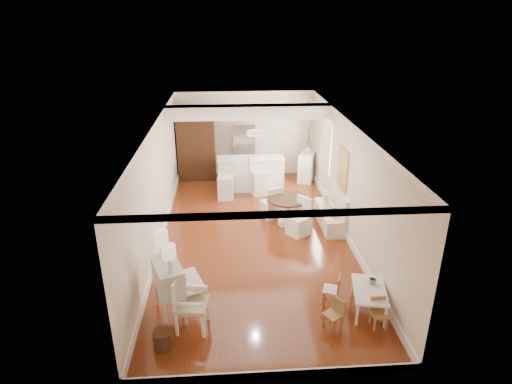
{
  "coord_description": "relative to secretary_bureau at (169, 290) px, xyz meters",
  "views": [
    {
      "loc": [
        -0.6,
        -9.28,
        5.07
      ],
      "look_at": [
        0.07,
        0.3,
        1.06
      ],
      "focal_mm": 30.0,
      "sensor_mm": 36.0,
      "label": 1
    }
  ],
  "objects": [
    {
      "name": "pencil_cup",
      "position": [
        3.7,
        0.04,
        -0.02
      ],
      "size": [
        0.15,
        0.15,
        0.1
      ],
      "primitive_type": "imported",
      "rotation": [
        0.0,
        0.0,
        0.19
      ],
      "color": "#549059",
      "rests_on": "kids_table"
    },
    {
      "name": "bar_stool_left",
      "position": [
        1.02,
        5.26,
        0.01
      ],
      "size": [
        0.47,
        0.47,
        1.11
      ],
      "primitive_type": "cube",
      "rotation": [
        0.0,
        0.0,
        -0.07
      ],
      "color": "silver",
      "rests_on": "ground"
    },
    {
      "name": "kids_table",
      "position": [
        3.6,
        -0.13,
        -0.31
      ],
      "size": [
        0.75,
        1.05,
        0.48
      ],
      "primitive_type": "cube",
      "rotation": [
        0.0,
        0.0,
        -0.2
      ],
      "color": "white",
      "rests_on": "ground"
    },
    {
      "name": "wicker_basket",
      "position": [
        -0.03,
        -0.82,
        -0.39
      ],
      "size": [
        0.42,
        0.42,
        0.32
      ],
      "primitive_type": "cylinder",
      "rotation": [
        0.0,
        0.0,
        -0.41
      ],
      "color": "#4A2B17",
      "rests_on": "ground"
    },
    {
      "name": "kids_chair_b",
      "position": [
        2.97,
        0.15,
        -0.23
      ],
      "size": [
        0.39,
        0.39,
        0.63
      ],
      "primitive_type": "cube",
      "rotation": [
        0.0,
        0.0,
        -1.93
      ],
      "color": "olive",
      "rests_on": "ground"
    },
    {
      "name": "gustavian_armchair",
      "position": [
        0.42,
        -0.36,
        -0.04
      ],
      "size": [
        0.66,
        0.66,
        1.01
      ],
      "primitive_type": "cube",
      "rotation": [
        0.0,
        0.0,
        1.42
      ],
      "color": "white",
      "rests_on": "ground"
    },
    {
      "name": "fridge",
      "position": [
        2.0,
        7.02,
        0.35
      ],
      "size": [
        0.75,
        0.65,
        1.8
      ],
      "primitive_type": "imported",
      "color": "silver",
      "rests_on": "ground"
    },
    {
      "name": "secretary_bureau",
      "position": [
        0.0,
        0.0,
        0.0
      ],
      "size": [
        1.1,
        1.11,
        1.09
      ],
      "primitive_type": "cube",
      "rotation": [
        0.0,
        0.0,
        0.35
      ],
      "color": "silver",
      "rests_on": "ground"
    },
    {
      "name": "kids_chair_a",
      "position": [
        2.84,
        -0.53,
        -0.26
      ],
      "size": [
        0.38,
        0.38,
        0.57
      ],
      "primitive_type": "cube",
      "rotation": [
        0.0,
        0.0,
        -1.0
      ],
      "color": "#9B7946",
      "rests_on": "ground"
    },
    {
      "name": "slip_chair_far",
      "position": [
        2.23,
        3.94,
        -0.09
      ],
      "size": [
        0.57,
        0.58,
        0.91
      ],
      "primitive_type": "cube",
      "rotation": [
        0.0,
        0.0,
        -2.74
      ],
      "color": "white",
      "rests_on": "ground"
    },
    {
      "name": "sideboard",
      "position": [
        3.7,
        6.68,
        -0.07
      ],
      "size": [
        0.76,
        1.08,
        0.94
      ],
      "primitive_type": "cube",
      "rotation": [
        0.0,
        0.0,
        -0.37
      ],
      "color": "silver",
      "rests_on": "ground"
    },
    {
      "name": "kids_chair_c",
      "position": [
        3.65,
        -0.57,
        -0.27
      ],
      "size": [
        0.28,
        0.28,
        0.56
      ],
      "primitive_type": "cube",
      "rotation": [
        0.0,
        0.0,
        0.02
      ],
      "color": "tan",
      "rests_on": "ground"
    },
    {
      "name": "slip_chair_near",
      "position": [
        2.8,
        2.91,
        -0.07
      ],
      "size": [
        0.65,
        0.64,
        0.95
      ],
      "primitive_type": "cube",
      "rotation": [
        0.0,
        0.0,
        -0.9
      ],
      "color": "white",
      "rests_on": "ground"
    },
    {
      "name": "branch_vase",
      "position": [
        3.69,
        6.71,
        0.5
      ],
      "size": [
        0.2,
        0.2,
        0.2
      ],
      "primitive_type": "imported",
      "rotation": [
        0.0,
        0.0,
        -0.03
      ],
      "color": "white",
      "rests_on": "sideboard"
    },
    {
      "name": "dining_table",
      "position": [
        2.61,
        3.5,
        -0.18
      ],
      "size": [
        1.38,
        1.38,
        0.74
      ],
      "primitive_type": "cylinder",
      "rotation": [
        0.0,
        0.0,
        -0.32
      ],
      "color": "#412615",
      "rests_on": "ground"
    },
    {
      "name": "bar_stool_right",
      "position": [
        2.03,
        5.56,
        0.03
      ],
      "size": [
        0.58,
        0.58,
        1.15
      ],
      "primitive_type": "cube",
      "rotation": [
        0.0,
        0.0,
        0.33
      ],
      "color": "silver",
      "rests_on": "ground"
    },
    {
      "name": "banquette",
      "position": [
        3.69,
        3.37,
        -0.06
      ],
      "size": [
        0.52,
        1.6,
        0.98
      ],
      "primitive_type": "cube",
      "color": "silver",
      "rests_on": "ground"
    },
    {
      "name": "pantry_cabinet",
      "position": [
        0.1,
        7.05,
        0.6
      ],
      "size": [
        1.2,
        0.6,
        2.3
      ],
      "primitive_type": "cube",
      "color": "#381E11",
      "rests_on": "ground"
    },
    {
      "name": "room",
      "position": [
        1.74,
        3.19,
        1.43
      ],
      "size": [
        9.0,
        9.04,
        2.82
      ],
      "color": "brown",
      "rests_on": "ground"
    },
    {
      "name": "breakfast_counter",
      "position": [
        1.8,
        5.97,
        -0.03
      ],
      "size": [
        2.05,
        0.65,
        1.03
      ],
      "primitive_type": "cube",
      "color": "white",
      "rests_on": "ground"
    }
  ]
}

